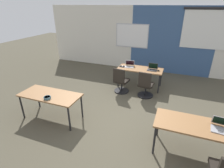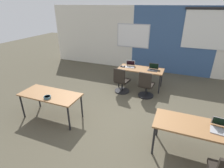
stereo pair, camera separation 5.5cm
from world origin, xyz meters
The scene contains 14 objects.
ground_plane centered at (0.00, 0.00, 0.00)m, with size 24.00×24.00×0.00m.
back_wall_assembly centered at (0.04, 4.20, 1.41)m, with size 10.00×0.27×2.80m.
desk_near_left centered at (-1.75, -0.60, 0.66)m, with size 1.60×0.70×0.72m.
desk_near_right centered at (1.75, -0.60, 0.66)m, with size 1.60×0.70×0.72m.
desk_far_center centered at (0.00, 2.20, 0.66)m, with size 1.60×0.70×0.72m.
laptop_far_right centered at (0.44, 2.20, 0.77)m, with size 0.34×0.29×0.23m.
mouse_far_right centered at (0.66, 2.18, 0.74)m, with size 0.06×0.10×0.03m.
chair_far_right centered at (0.36, 1.48, 0.38)m, with size 0.52×0.55×0.92m.
laptop_near_right_end centered at (2.15, -0.59, 0.77)m, with size 0.36×0.34×0.23m.
laptop_far_left centered at (-0.42, 2.25, 0.77)m, with size 0.38×0.37×0.22m.
mousepad_far_left centered at (-0.67, 2.16, 0.72)m, with size 0.22×0.19×0.00m.
mouse_far_left centered at (-0.67, 2.16, 0.74)m, with size 0.07×0.11×0.03m.
chair_far_left centered at (-0.50, 1.50, 0.38)m, with size 0.52×0.56×0.92m.
snack_bowl centered at (-1.65, -0.81, 0.76)m, with size 0.18×0.18×0.06m.
Camera 2 is at (1.24, -3.75, 2.87)m, focal length 28.12 mm.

